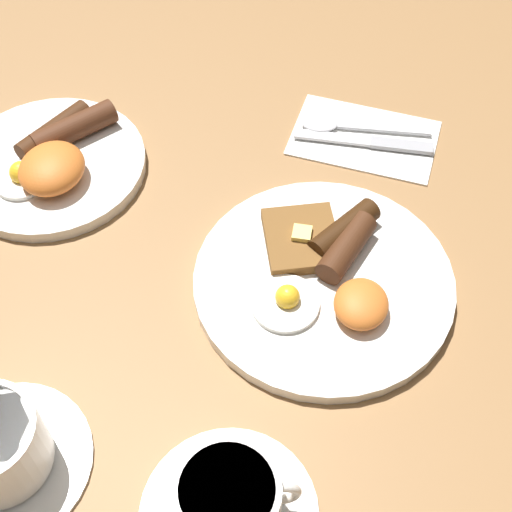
{
  "coord_description": "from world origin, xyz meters",
  "views": [
    {
      "loc": [
        -0.44,
        -0.03,
        0.62
      ],
      "look_at": [
        0.0,
        0.07,
        0.03
      ],
      "focal_mm": 50.0,
      "sensor_mm": 36.0,
      "label": 1
    }
  ],
  "objects_px": {
    "breakfast_plate_near": "(325,277)",
    "teacup_near": "(229,504)",
    "breakfast_plate_far": "(52,161)",
    "spoon": "(334,125)",
    "knife": "(372,142)"
  },
  "relations": [
    {
      "from": "spoon",
      "to": "knife",
      "type": "bearing_deg",
      "value": 153.2
    },
    {
      "from": "teacup_near",
      "to": "spoon",
      "type": "height_order",
      "value": "teacup_near"
    },
    {
      "from": "breakfast_plate_near",
      "to": "breakfast_plate_far",
      "type": "height_order",
      "value": "breakfast_plate_far"
    },
    {
      "from": "knife",
      "to": "spoon",
      "type": "bearing_deg",
      "value": -23.99
    },
    {
      "from": "teacup_near",
      "to": "knife",
      "type": "xyz_separation_m",
      "value": [
        0.48,
        -0.06,
        -0.02
      ]
    },
    {
      "from": "knife",
      "to": "spoon",
      "type": "xyz_separation_m",
      "value": [
        0.02,
        0.05,
        0.0
      ]
    },
    {
      "from": "breakfast_plate_far",
      "to": "spoon",
      "type": "distance_m",
      "value": 0.35
    },
    {
      "from": "breakfast_plate_far",
      "to": "breakfast_plate_near",
      "type": "bearing_deg",
      "value": -105.08
    },
    {
      "from": "breakfast_plate_far",
      "to": "knife",
      "type": "xyz_separation_m",
      "value": [
        0.13,
        -0.37,
        -0.01
      ]
    },
    {
      "from": "teacup_near",
      "to": "spoon",
      "type": "xyz_separation_m",
      "value": [
        0.5,
        -0.01,
        -0.02
      ]
    },
    {
      "from": "teacup_near",
      "to": "spoon",
      "type": "relative_size",
      "value": 0.94
    },
    {
      "from": "breakfast_plate_near",
      "to": "knife",
      "type": "relative_size",
      "value": 1.6
    },
    {
      "from": "breakfast_plate_far",
      "to": "teacup_near",
      "type": "distance_m",
      "value": 0.47
    },
    {
      "from": "breakfast_plate_near",
      "to": "spoon",
      "type": "height_order",
      "value": "breakfast_plate_near"
    },
    {
      "from": "breakfast_plate_near",
      "to": "teacup_near",
      "type": "bearing_deg",
      "value": 171.31
    }
  ]
}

